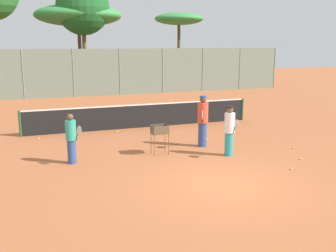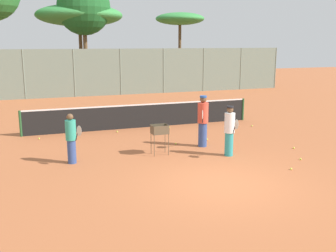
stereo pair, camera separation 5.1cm
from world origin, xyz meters
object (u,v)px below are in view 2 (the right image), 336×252
object	(u,v)px
player_red_cap	(71,138)
player_yellow_shirt	(230,130)
tennis_net	(142,115)
player_white_outfit	(203,120)
ball_cart	(160,132)

from	to	relation	value
player_red_cap	player_yellow_shirt	size ratio (longest dim) A/B	0.94
tennis_net	player_red_cap	size ratio (longest dim) A/B	6.49
player_white_outfit	tennis_net	bearing A→B (deg)	-136.96
player_white_outfit	player_red_cap	world-z (taller)	player_white_outfit
ball_cart	player_white_outfit	bearing A→B (deg)	14.33
ball_cart	tennis_net	bearing A→B (deg)	81.69
tennis_net	player_white_outfit	xyz separation A→B (m)	(1.17, -3.91, 0.42)
tennis_net	player_yellow_shirt	distance (m)	5.54
player_white_outfit	ball_cart	world-z (taller)	player_white_outfit
player_yellow_shirt	ball_cart	distance (m)	2.35
player_yellow_shirt	ball_cart	bearing A→B (deg)	-109.40
tennis_net	player_red_cap	bearing A→B (deg)	-129.23
player_red_cap	player_yellow_shirt	world-z (taller)	player_yellow_shirt
tennis_net	ball_cart	distance (m)	4.42
tennis_net	player_yellow_shirt	world-z (taller)	player_yellow_shirt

